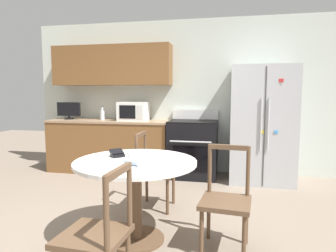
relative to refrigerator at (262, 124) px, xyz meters
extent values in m
plane|color=gray|center=(-1.36, -2.21, -0.89)|extent=(14.00, 14.00, 0.00)
cube|color=silver|center=(-1.36, 0.44, 0.41)|extent=(5.20, 0.10, 2.60)
cube|color=brown|center=(-2.52, 0.22, 0.95)|extent=(2.10, 0.34, 0.68)
cube|color=brown|center=(-2.52, 0.08, -0.45)|extent=(2.10, 0.62, 0.86)
cube|color=#997A5B|center=(-2.52, 0.08, 0.00)|extent=(2.12, 0.64, 0.03)
cube|color=#B2B5BA|center=(0.00, 0.00, 0.00)|extent=(0.95, 0.73, 1.77)
cube|color=#333333|center=(0.00, -0.37, 0.00)|extent=(0.01, 0.01, 1.70)
cylinder|color=silver|center=(-0.05, -0.38, 0.04)|extent=(0.02, 0.02, 0.74)
cylinder|color=silver|center=(0.05, -0.38, 0.04)|extent=(0.02, 0.02, 0.74)
cube|color=red|center=(0.20, -0.37, 0.65)|extent=(0.06, 0.02, 0.05)
cube|color=#338CD8|center=(0.16, -0.37, -0.06)|extent=(0.05, 0.01, 0.04)
cube|color=yellow|center=(-0.04, -0.37, -0.07)|extent=(0.06, 0.02, 0.04)
cube|color=black|center=(-1.06, 0.05, -0.44)|extent=(0.77, 0.64, 0.90)
cube|color=black|center=(-1.06, -0.28, -0.53)|extent=(0.56, 0.01, 0.40)
cylinder|color=silver|center=(-1.06, -0.30, -0.26)|extent=(0.63, 0.02, 0.02)
cube|color=black|center=(-1.06, 0.05, 0.02)|extent=(0.77, 0.64, 0.02)
cube|color=white|center=(-1.06, 0.34, 0.11)|extent=(0.77, 0.06, 0.16)
cube|color=white|center=(-2.09, 0.08, 0.17)|extent=(0.47, 0.37, 0.31)
cube|color=black|center=(-2.13, -0.10, 0.17)|extent=(0.27, 0.01, 0.22)
cube|color=silver|center=(-1.92, -0.10, 0.17)|extent=(0.09, 0.01, 0.22)
cylinder|color=black|center=(-3.29, 0.09, 0.02)|extent=(0.16, 0.16, 0.02)
cylinder|color=black|center=(-3.29, 0.09, 0.05)|extent=(0.03, 0.03, 0.04)
cube|color=black|center=(-3.29, 0.09, 0.19)|extent=(0.43, 0.05, 0.24)
cylinder|color=silver|center=(-2.66, 0.11, 0.09)|extent=(0.08, 0.08, 0.16)
cylinder|color=silver|center=(-2.66, 0.11, 0.21)|extent=(0.03, 0.03, 0.06)
cylinder|color=#262626|center=(-2.66, 0.11, 0.24)|extent=(0.03, 0.03, 0.01)
cylinder|color=white|center=(-1.32, -2.20, -0.14)|extent=(1.12, 1.12, 0.03)
cylinder|color=brown|center=(-1.32, -2.20, -0.51)|extent=(0.11, 0.11, 0.70)
cylinder|color=brown|center=(-1.32, -2.20, -0.87)|extent=(0.52, 0.52, 0.03)
cube|color=brown|center=(-1.32, -1.39, -0.46)|extent=(0.43, 0.43, 0.04)
cylinder|color=brown|center=(-1.15, -1.22, -0.68)|extent=(0.04, 0.04, 0.41)
cylinder|color=brown|center=(-1.15, -1.57, -0.68)|extent=(0.04, 0.04, 0.41)
cylinder|color=brown|center=(-1.49, -1.22, -0.68)|extent=(0.04, 0.04, 0.41)
cylinder|color=brown|center=(-1.50, -1.56, -0.68)|extent=(0.04, 0.04, 0.41)
cylinder|color=brown|center=(-1.51, -1.22, -0.21)|extent=(0.04, 0.04, 0.45)
cylinder|color=brown|center=(-1.51, -1.56, -0.21)|extent=(0.04, 0.04, 0.45)
cube|color=brown|center=(-1.51, -1.39, -0.01)|extent=(0.04, 0.34, 0.04)
cube|color=brown|center=(-1.35, -3.01, -0.46)|extent=(0.45, 0.45, 0.04)
cylinder|color=brown|center=(-1.51, -2.83, -0.68)|extent=(0.04, 0.04, 0.41)
cylinder|color=brown|center=(-1.17, -3.20, -0.21)|extent=(0.04, 0.04, 0.45)
cylinder|color=brown|center=(-1.15, -2.85, -0.21)|extent=(0.04, 0.04, 0.45)
cube|color=brown|center=(-1.16, -3.03, -0.01)|extent=(0.06, 0.35, 0.04)
cube|color=brown|center=(-0.51, -2.22, -0.46)|extent=(0.46, 0.46, 0.04)
cylinder|color=brown|center=(-0.35, -2.41, -0.68)|extent=(0.04, 0.04, 0.41)
cylinder|color=brown|center=(-0.69, -2.37, -0.68)|extent=(0.04, 0.04, 0.41)
cylinder|color=brown|center=(-0.32, -2.07, -0.68)|extent=(0.04, 0.04, 0.41)
cylinder|color=brown|center=(-0.66, -2.03, -0.68)|extent=(0.04, 0.04, 0.41)
cylinder|color=brown|center=(-0.31, -2.05, -0.21)|extent=(0.04, 0.04, 0.45)
cylinder|color=brown|center=(-0.66, -2.01, -0.21)|extent=(0.04, 0.04, 0.45)
cube|color=brown|center=(-0.49, -2.03, -0.01)|extent=(0.35, 0.07, 0.04)
cylinder|color=silver|center=(-1.34, -2.24, -0.09)|extent=(0.09, 0.09, 0.08)
cylinder|color=#8C4C99|center=(-1.34, -2.24, -0.10)|extent=(0.08, 0.08, 0.05)
cylinder|color=#A3BCDB|center=(-1.28, -2.38, -0.10)|extent=(0.16, 0.11, 0.05)
cube|color=black|center=(-1.53, -2.09, -0.11)|extent=(0.15, 0.15, 0.03)
cube|color=black|center=(-1.55, -2.07, -0.09)|extent=(0.16, 0.15, 0.06)
camera|label=1|loc=(-0.49, -4.75, 0.49)|focal=32.00mm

